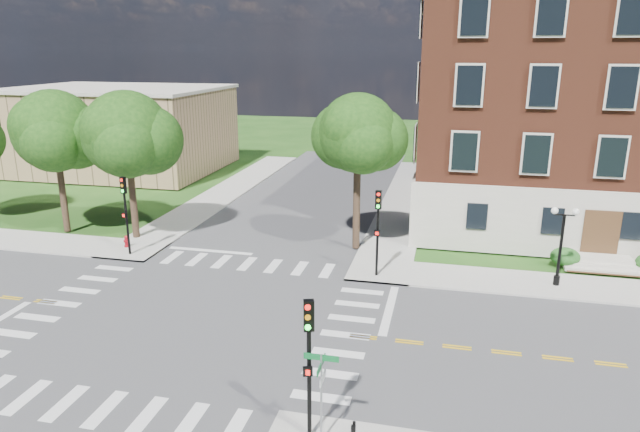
% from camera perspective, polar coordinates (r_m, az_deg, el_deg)
% --- Properties ---
extents(ground, '(160.00, 160.00, 0.00)m').
position_cam_1_polar(ground, '(27.72, -12.48, -9.98)').
color(ground, '#1C4714').
rests_on(ground, ground).
extents(road_ew, '(90.00, 12.00, 0.01)m').
position_cam_1_polar(road_ew, '(27.72, -12.48, -9.97)').
color(road_ew, '#3D3D3F').
rests_on(road_ew, ground).
extents(road_ns, '(12.00, 90.00, 0.01)m').
position_cam_1_polar(road_ns, '(27.72, -12.48, -9.96)').
color(road_ns, '#3D3D3F').
rests_on(road_ns, ground).
extents(sidewalk_ne, '(34.00, 34.00, 0.12)m').
position_cam_1_polar(sidewalk_ne, '(39.74, 18.42, -2.15)').
color(sidewalk_ne, '#9E9B93').
rests_on(sidewalk_ne, ground).
extents(sidewalk_nw, '(34.00, 34.00, 0.12)m').
position_cam_1_polar(sidewalk_nw, '(47.63, -21.44, 0.57)').
color(sidewalk_nw, '#9E9B93').
rests_on(sidewalk_nw, ground).
extents(crosswalk_east, '(2.20, 10.20, 0.02)m').
position_cam_1_polar(crosswalk_east, '(25.67, 2.54, -11.83)').
color(crosswalk_east, silver).
rests_on(crosswalk_east, ground).
extents(stop_bar_east, '(0.40, 5.50, 0.00)m').
position_cam_1_polar(stop_bar_east, '(28.13, 6.93, -9.28)').
color(stop_bar_east, silver).
rests_on(stop_bar_east, ground).
extents(secondary_building, '(20.40, 15.40, 8.30)m').
position_cam_1_polar(secondary_building, '(62.41, -19.45, 8.26)').
color(secondary_building, '#9D7F57').
rests_on(secondary_building, ground).
extents(tree_b, '(5.35, 5.35, 9.54)m').
position_cam_1_polar(tree_b, '(41.35, -25.01, 7.70)').
color(tree_b, black).
rests_on(tree_b, ground).
extents(tree_c, '(5.51, 5.51, 9.58)m').
position_cam_1_polar(tree_c, '(38.29, -18.76, 7.72)').
color(tree_c, black).
rests_on(tree_c, ground).
extents(tree_d, '(4.75, 4.75, 9.58)m').
position_cam_1_polar(tree_d, '(34.23, 3.81, 8.21)').
color(tree_d, black).
rests_on(tree_d, ground).
extents(traffic_signal_se, '(0.37, 0.44, 4.80)m').
position_cam_1_polar(traffic_signal_se, '(17.98, -1.12, -13.47)').
color(traffic_signal_se, black).
rests_on(traffic_signal_se, ground).
extents(traffic_signal_ne, '(0.34, 0.38, 4.80)m').
position_cam_1_polar(traffic_signal_ne, '(30.73, 5.81, -0.61)').
color(traffic_signal_ne, black).
rests_on(traffic_signal_ne, ground).
extents(traffic_signal_nw, '(0.37, 0.43, 4.80)m').
position_cam_1_polar(traffic_signal_nw, '(35.76, -18.91, 1.01)').
color(traffic_signal_nw, black).
rests_on(traffic_signal_nw, ground).
extents(twin_lamp_west, '(1.36, 0.36, 4.23)m').
position_cam_1_polar(twin_lamp_west, '(32.07, 22.98, -2.39)').
color(twin_lamp_west, black).
rests_on(twin_lamp_west, ground).
extents(street_sign_pole, '(1.10, 1.10, 3.10)m').
position_cam_1_polar(street_sign_pole, '(18.26, 0.15, -16.17)').
color(street_sign_pole, gray).
rests_on(street_sign_pole, ground).
extents(fire_hydrant, '(0.35, 0.35, 0.75)m').
position_cam_1_polar(fire_hydrant, '(37.90, -18.78, -2.43)').
color(fire_hydrant, maroon).
rests_on(fire_hydrant, ground).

